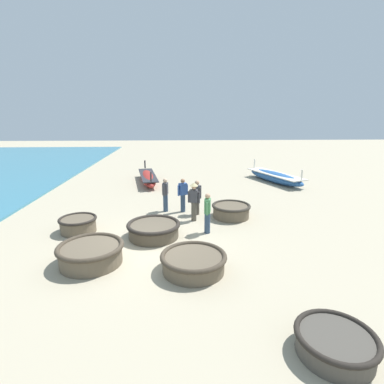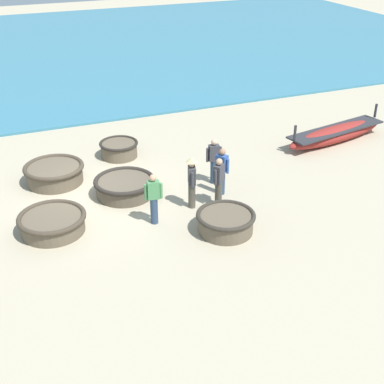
{
  "view_description": "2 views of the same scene",
  "coord_description": "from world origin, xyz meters",
  "px_view_note": "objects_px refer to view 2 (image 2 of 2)",
  "views": [
    {
      "loc": [
        1.12,
        -9.6,
        4.49
      ],
      "look_at": [
        1.63,
        2.81,
        1.17
      ],
      "focal_mm": 28.0,
      "sensor_mm": 36.0,
      "label": 1
    },
    {
      "loc": [
        14.95,
        -3.02,
        8.18
      ],
      "look_at": [
        2.07,
        2.28,
        0.74
      ],
      "focal_mm": 50.0,
      "sensor_mm": 36.0,
      "label": 2
    }
  ],
  "objects_px": {
    "fisherman_with_hat": "(222,170)",
    "fisherman_standing_left": "(154,198)",
    "coracle_far_left": "(52,222)",
    "fisherman_crouching": "(192,179)",
    "long_boat_green_hull": "(336,134)",
    "coracle_far_right": "(125,186)",
    "coracle_center": "(119,149)",
    "fisherman_standing_right": "(219,181)",
    "coracle_upturned": "(226,221)",
    "fisherman_hauling": "(214,160)",
    "coracle_beside_post": "(54,173)"
  },
  "relations": [
    {
      "from": "fisherman_with_hat",
      "to": "fisherman_standing_left",
      "type": "relative_size",
      "value": 1.0
    },
    {
      "from": "coracle_far_left",
      "to": "fisherman_crouching",
      "type": "distance_m",
      "value": 4.25
    },
    {
      "from": "long_boat_green_hull",
      "to": "fisherman_with_hat",
      "type": "height_order",
      "value": "fisherman_with_hat"
    },
    {
      "from": "coracle_far_right",
      "to": "long_boat_green_hull",
      "type": "height_order",
      "value": "long_boat_green_hull"
    },
    {
      "from": "coracle_center",
      "to": "fisherman_standing_left",
      "type": "xyz_separation_m",
      "value": [
        4.97,
        -0.32,
        0.52
      ]
    },
    {
      "from": "coracle_far_right",
      "to": "fisherman_crouching",
      "type": "relative_size",
      "value": 1.18
    },
    {
      "from": "coracle_far_right",
      "to": "long_boat_green_hull",
      "type": "relative_size",
      "value": 0.4
    },
    {
      "from": "fisherman_standing_right",
      "to": "fisherman_standing_left",
      "type": "bearing_deg",
      "value": -82.93
    },
    {
      "from": "coracle_center",
      "to": "long_boat_green_hull",
      "type": "relative_size",
      "value": 0.29
    },
    {
      "from": "fisherman_standing_left",
      "to": "fisherman_standing_right",
      "type": "bearing_deg",
      "value": 97.07
    },
    {
      "from": "coracle_far_left",
      "to": "coracle_upturned",
      "type": "xyz_separation_m",
      "value": [
        1.86,
        4.55,
        0.02
      ]
    },
    {
      "from": "coracle_upturned",
      "to": "fisherman_standing_right",
      "type": "bearing_deg",
      "value": 162.85
    },
    {
      "from": "coracle_far_left",
      "to": "fisherman_hauling",
      "type": "xyz_separation_m",
      "value": [
        -1.05,
        5.49,
        0.54
      ]
    },
    {
      "from": "long_boat_green_hull",
      "to": "fisherman_standing_right",
      "type": "relative_size",
      "value": 3.11
    },
    {
      "from": "coracle_beside_post",
      "to": "fisherman_standing_right",
      "type": "bearing_deg",
      "value": 51.73
    },
    {
      "from": "coracle_center",
      "to": "fisherman_standing_right",
      "type": "xyz_separation_m",
      "value": [
        4.7,
        1.86,
        0.52
      ]
    },
    {
      "from": "coracle_center",
      "to": "fisherman_standing_left",
      "type": "height_order",
      "value": "fisherman_standing_left"
    },
    {
      "from": "coracle_upturned",
      "to": "fisherman_crouching",
      "type": "xyz_separation_m",
      "value": [
        -1.65,
        -0.36,
        0.64
      ]
    },
    {
      "from": "coracle_far_right",
      "to": "long_boat_green_hull",
      "type": "xyz_separation_m",
      "value": [
        -1.11,
        8.88,
        0.02
      ]
    },
    {
      "from": "coracle_far_left",
      "to": "long_boat_green_hull",
      "type": "xyz_separation_m",
      "value": [
        -2.46,
        11.39,
        0.03
      ]
    },
    {
      "from": "long_boat_green_hull",
      "to": "coracle_center",
      "type": "bearing_deg",
      "value": -102.6
    },
    {
      "from": "coracle_center",
      "to": "fisherman_with_hat",
      "type": "distance_m",
      "value": 4.68
    },
    {
      "from": "coracle_far_right",
      "to": "coracle_beside_post",
      "type": "relative_size",
      "value": 0.98
    },
    {
      "from": "coracle_far_right",
      "to": "coracle_center",
      "type": "xyz_separation_m",
      "value": [
        -2.95,
        0.63,
        0.0
      ]
    },
    {
      "from": "coracle_upturned",
      "to": "coracle_far_right",
      "type": "bearing_deg",
      "value": -147.68
    },
    {
      "from": "coracle_far_right",
      "to": "fisherman_hauling",
      "type": "distance_m",
      "value": 3.04
    },
    {
      "from": "coracle_beside_post",
      "to": "fisherman_crouching",
      "type": "xyz_separation_m",
      "value": [
        3.31,
        3.61,
        0.61
      ]
    },
    {
      "from": "coracle_upturned",
      "to": "fisherman_crouching",
      "type": "bearing_deg",
      "value": -167.82
    },
    {
      "from": "fisherman_standing_right",
      "to": "fisherman_standing_left",
      "type": "height_order",
      "value": "same"
    },
    {
      "from": "coracle_upturned",
      "to": "long_boat_green_hull",
      "type": "relative_size",
      "value": 0.35
    },
    {
      "from": "fisherman_with_hat",
      "to": "fisherman_crouching",
      "type": "distance_m",
      "value": 1.3
    },
    {
      "from": "fisherman_with_hat",
      "to": "fisherman_standing_left",
      "type": "height_order",
      "value": "same"
    },
    {
      "from": "fisherman_standing_right",
      "to": "fisherman_with_hat",
      "type": "relative_size",
      "value": 1.0
    },
    {
      "from": "coracle_upturned",
      "to": "fisherman_with_hat",
      "type": "height_order",
      "value": "fisherman_with_hat"
    },
    {
      "from": "fisherman_standing_left",
      "to": "fisherman_crouching",
      "type": "xyz_separation_m",
      "value": [
        -0.45,
        1.37,
        0.12
      ]
    },
    {
      "from": "coracle_center",
      "to": "long_boat_green_hull",
      "type": "height_order",
      "value": "long_boat_green_hull"
    },
    {
      "from": "coracle_far_right",
      "to": "fisherman_crouching",
      "type": "xyz_separation_m",
      "value": [
        1.57,
        1.68,
        0.65
      ]
    },
    {
      "from": "coracle_beside_post",
      "to": "fisherman_hauling",
      "type": "height_order",
      "value": "fisherman_hauling"
    },
    {
      "from": "coracle_beside_post",
      "to": "fisherman_crouching",
      "type": "distance_m",
      "value": 4.94
    },
    {
      "from": "coracle_far_left",
      "to": "fisherman_standing_right",
      "type": "height_order",
      "value": "fisherman_standing_right"
    },
    {
      "from": "coracle_far_right",
      "to": "long_boat_green_hull",
      "type": "distance_m",
      "value": 8.95
    },
    {
      "from": "fisherman_standing_right",
      "to": "fisherman_with_hat",
      "type": "distance_m",
      "value": 0.75
    },
    {
      "from": "long_boat_green_hull",
      "to": "coracle_far_right",
      "type": "bearing_deg",
      "value": -82.9
    },
    {
      "from": "fisherman_hauling",
      "to": "coracle_far_left",
      "type": "bearing_deg",
      "value": -79.2
    },
    {
      "from": "fisherman_hauling",
      "to": "fisherman_with_hat",
      "type": "bearing_deg",
      "value": -6.1
    },
    {
      "from": "coracle_far_left",
      "to": "fisherman_standing_right",
      "type": "xyz_separation_m",
      "value": [
        0.39,
        5.0,
        0.54
      ]
    },
    {
      "from": "fisherman_standing_right",
      "to": "fisherman_hauling",
      "type": "height_order",
      "value": "same"
    },
    {
      "from": "coracle_far_right",
      "to": "coracle_upturned",
      "type": "xyz_separation_m",
      "value": [
        3.22,
        2.04,
        0.01
      ]
    },
    {
      "from": "coracle_far_left",
      "to": "coracle_upturned",
      "type": "bearing_deg",
      "value": 67.74
    },
    {
      "from": "coracle_far_left",
      "to": "fisherman_standing_right",
      "type": "bearing_deg",
      "value": 85.58
    }
  ]
}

